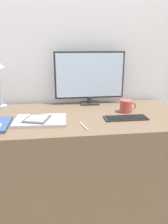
{
  "coord_description": "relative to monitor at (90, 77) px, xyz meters",
  "views": [
    {
      "loc": [
        -0.21,
        -1.35,
        1.24
      ],
      "look_at": [
        -0.03,
        0.03,
        0.79
      ],
      "focal_mm": 35.0,
      "sensor_mm": 36.0,
      "label": 1
    }
  ],
  "objects": [
    {
      "name": "ground_plane",
      "position": [
        -0.07,
        -0.44,
        -0.96
      ],
      "size": [
        10.0,
        10.0,
        0.0
      ],
      "primitive_type": "plane",
      "color": "gray"
    },
    {
      "name": "wall_back",
      "position": [
        -0.07,
        0.13,
        0.24
      ],
      "size": [
        3.6,
        0.05,
        2.4
      ],
      "color": "silver",
      "rests_on": "ground_plane"
    },
    {
      "name": "desk",
      "position": [
        -0.07,
        -0.3,
        -0.6
      ],
      "size": [
        1.44,
        0.74,
        0.73
      ],
      "color": "brown",
      "rests_on": "ground_plane"
    },
    {
      "name": "monitor",
      "position": [
        0.0,
        0.0,
        0.0
      ],
      "size": [
        0.58,
        0.11,
        0.44
      ],
      "color": "#262626",
      "rests_on": "desk"
    },
    {
      "name": "keyboard",
      "position": [
        0.19,
        -0.41,
        -0.23
      ],
      "size": [
        0.3,
        0.11,
        0.01
      ],
      "color": "#282828",
      "rests_on": "desk"
    },
    {
      "name": "laptop",
      "position": [
        -0.39,
        -0.4,
        -0.22
      ],
      "size": [
        0.35,
        0.25,
        0.02
      ],
      "color": "#A3A3A8",
      "rests_on": "desk"
    },
    {
      "name": "ereader",
      "position": [
        -0.41,
        -0.41,
        -0.21
      ],
      "size": [
        0.19,
        0.2,
        0.01
      ],
      "color": "#4C4C51",
      "rests_on": "laptop"
    },
    {
      "name": "coffee_mug",
      "position": [
        0.24,
        -0.27,
        -0.19
      ],
      "size": [
        0.12,
        0.09,
        0.09
      ],
      "color": "#B7473D",
      "rests_on": "desk"
    },
    {
      "name": "pen",
      "position": [
        -0.12,
        -0.52,
        -0.23
      ],
      "size": [
        0.04,
        0.13,
        0.01
      ],
      "color": "silver",
      "rests_on": "desk"
    }
  ]
}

